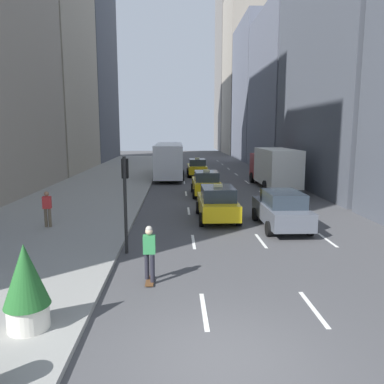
# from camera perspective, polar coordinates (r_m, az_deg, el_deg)

# --- Properties ---
(ground_plane) EXTENTS (160.00, 160.00, 0.00)m
(ground_plane) POSITION_cam_1_polar(r_m,az_deg,el_deg) (8.21, 4.50, -23.94)
(ground_plane) COLOR #474749
(sidewalk_left) EXTENTS (8.00, 66.00, 0.15)m
(sidewalk_left) POSITION_cam_1_polar(r_m,az_deg,el_deg) (34.65, -12.54, 1.72)
(sidewalk_left) COLOR gray
(sidewalk_left) RESTS_ON ground
(lane_markings) EXTENTS (5.72, 56.00, 0.01)m
(lane_markings) POSITION_cam_1_polar(r_m,az_deg,el_deg) (30.35, 4.22, 0.74)
(lane_markings) COLOR white
(lane_markings) RESTS_ON ground
(building_row_left) EXTENTS (6.00, 62.47, 36.59)m
(building_row_left) POSITION_cam_1_polar(r_m,az_deg,el_deg) (41.69, -22.74, 24.33)
(building_row_left) COLOR #4C515B
(building_row_left) RESTS_ON ground
(building_row_right) EXTENTS (6.00, 92.37, 37.20)m
(building_row_right) POSITION_cam_1_polar(r_m,az_deg,el_deg) (58.03, 11.08, 18.85)
(building_row_right) COLOR #4C515B
(building_row_right) RESTS_ON ground
(taxi_lead) EXTENTS (2.02, 4.40, 1.87)m
(taxi_lead) POSITION_cam_1_polar(r_m,az_deg,el_deg) (26.29, 2.17, 1.36)
(taxi_lead) COLOR yellow
(taxi_lead) RESTS_ON ground
(taxi_second) EXTENTS (2.02, 4.40, 1.87)m
(taxi_second) POSITION_cam_1_polar(r_m,az_deg,el_deg) (37.94, 0.77, 3.80)
(taxi_second) COLOR yellow
(taxi_second) RESTS_ON ground
(taxi_third) EXTENTS (2.02, 4.40, 1.87)m
(taxi_third) POSITION_cam_1_polar(r_m,az_deg,el_deg) (19.11, 3.90, -1.65)
(taxi_third) COLOR yellow
(taxi_third) RESTS_ON ground
(sedan_black_near) EXTENTS (2.02, 4.61, 1.76)m
(sedan_black_near) POSITION_cam_1_polar(r_m,az_deg,el_deg) (17.93, 13.46, -2.57)
(sedan_black_near) COLOR #565B66
(sedan_black_near) RESTS_ON ground
(city_bus) EXTENTS (2.80, 11.61, 3.25)m
(city_bus) POSITION_cam_1_polar(r_m,az_deg,el_deg) (37.12, -3.52, 5.07)
(city_bus) COLOR silver
(city_bus) RESTS_ON ground
(box_truck) EXTENTS (2.58, 8.40, 3.15)m
(box_truck) POSITION_cam_1_polar(r_m,az_deg,el_deg) (30.28, 12.34, 3.78)
(box_truck) COLOR maroon
(box_truck) RESTS_ON ground
(skateboarder) EXTENTS (0.36, 0.80, 1.75)m
(skateboarder) POSITION_cam_1_polar(r_m,az_deg,el_deg) (11.30, -6.51, -9.00)
(skateboarder) COLOR brown
(skateboarder) RESTS_ON ground
(planter_with_shrub) EXTENTS (1.00, 1.00, 1.95)m
(planter_with_shrub) POSITION_cam_1_polar(r_m,az_deg,el_deg) (9.18, -23.96, -12.89)
(planter_with_shrub) COLOR silver
(planter_with_shrub) RESTS_ON sidewalk_left
(pedestrian_mid_block) EXTENTS (0.36, 0.22, 1.65)m
(pedestrian_mid_block) POSITION_cam_1_polar(r_m,az_deg,el_deg) (18.28, -21.20, -2.17)
(pedestrian_mid_block) COLOR brown
(pedestrian_mid_block) RESTS_ON sidewalk_left
(traffic_light_pole) EXTENTS (0.24, 0.42, 3.60)m
(traffic_light_pole) POSITION_cam_1_polar(r_m,az_deg,el_deg) (13.85, -10.14, 0.47)
(traffic_light_pole) COLOR black
(traffic_light_pole) RESTS_ON ground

